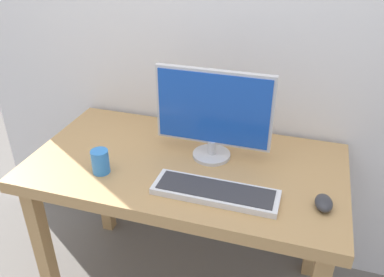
{
  "coord_description": "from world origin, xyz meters",
  "views": [
    {
      "loc": [
        0.45,
        -1.36,
        1.71
      ],
      "look_at": [
        0.03,
        0.0,
        0.89
      ],
      "focal_mm": 37.4,
      "sensor_mm": 36.0,
      "label": 1
    }
  ],
  "objects_px": {
    "monitor": "(213,113)",
    "coffee_mug": "(100,162)",
    "keyboard_primary": "(215,192)",
    "desk": "(186,180)",
    "mouse": "(324,203)"
  },
  "relations": [
    {
      "from": "mouse",
      "to": "coffee_mug",
      "type": "height_order",
      "value": "coffee_mug"
    },
    {
      "from": "monitor",
      "to": "coffee_mug",
      "type": "height_order",
      "value": "monitor"
    },
    {
      "from": "keyboard_primary",
      "to": "coffee_mug",
      "type": "distance_m",
      "value": 0.49
    },
    {
      "from": "desk",
      "to": "coffee_mug",
      "type": "distance_m",
      "value": 0.38
    },
    {
      "from": "monitor",
      "to": "mouse",
      "type": "height_order",
      "value": "monitor"
    },
    {
      "from": "desk",
      "to": "monitor",
      "type": "distance_m",
      "value": 0.33
    },
    {
      "from": "desk",
      "to": "keyboard_primary",
      "type": "bearing_deg",
      "value": -46.06
    },
    {
      "from": "mouse",
      "to": "coffee_mug",
      "type": "xyz_separation_m",
      "value": [
        -0.88,
        -0.04,
        0.03
      ]
    },
    {
      "from": "monitor",
      "to": "keyboard_primary",
      "type": "distance_m",
      "value": 0.34
    },
    {
      "from": "keyboard_primary",
      "to": "mouse",
      "type": "distance_m",
      "value": 0.39
    },
    {
      "from": "keyboard_primary",
      "to": "coffee_mug",
      "type": "bearing_deg",
      "value": 178.85
    },
    {
      "from": "desk",
      "to": "keyboard_primary",
      "type": "xyz_separation_m",
      "value": [
        0.18,
        -0.19,
        0.11
      ]
    },
    {
      "from": "monitor",
      "to": "coffee_mug",
      "type": "xyz_separation_m",
      "value": [
        -0.4,
        -0.26,
        -0.16
      ]
    },
    {
      "from": "desk",
      "to": "coffee_mug",
      "type": "bearing_deg",
      "value": -150.27
    },
    {
      "from": "coffee_mug",
      "to": "desk",
      "type": "bearing_deg",
      "value": 29.73
    }
  ]
}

